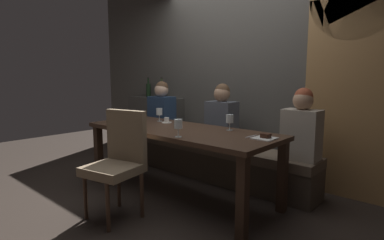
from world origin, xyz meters
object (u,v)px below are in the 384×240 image
diner_redhead (162,110)px  wine_glass_far_left (230,119)px  dining_table (179,136)px  wine_glass_end_left (178,124)px  chair_near_side (119,157)px  wine_glass_far_right (159,112)px  wine_bottle_pale_label (162,90)px  wine_bottle_dark_red (148,90)px  diner_bearded (222,116)px  diner_far_end (302,126)px  dessert_plate (265,137)px  espresso_cup (167,121)px  fork_on_table (251,136)px  banquette_bench (218,161)px

diner_redhead → wine_glass_far_left: 1.54m
dining_table → wine_glass_end_left: bearing=-46.3°
chair_near_side → wine_glass_far_right: bearing=117.0°
wine_glass_far_right → wine_bottle_pale_label: bearing=135.6°
chair_near_side → wine_bottle_dark_red: wine_bottle_dark_red is taller
diner_bearded → wine_glass_far_right: size_ratio=4.61×
diner_far_end → dessert_plate: (-0.09, -0.60, -0.04)m
wine_glass_end_left → espresso_cup: 0.89m
diner_redhead → wine_bottle_dark_red: (-0.73, 0.37, 0.25)m
wine_glass_far_left → espresso_cup: 0.87m
dining_table → espresso_cup: espresso_cup is taller
wine_bottle_dark_red → fork_on_table: (2.55, -0.94, -0.33)m
diner_far_end → wine_bottle_pale_label: bearing=172.5°
diner_redhead → diner_far_end: size_ratio=1.06×
diner_redhead → wine_glass_far_left: bearing=-15.8°
diner_redhead → wine_glass_end_left: bearing=-37.5°
diner_redhead → diner_far_end: bearing=0.7°
dining_table → diner_bearded: (0.03, 0.73, 0.15)m
wine_glass_far_right → wine_glass_far_left: same height
wine_bottle_pale_label → fork_on_table: bearing=-22.5°
wine_glass_far_right → dessert_plate: size_ratio=0.86×
diner_far_end → wine_glass_far_right: 1.67m
banquette_bench → wine_glass_end_left: 1.25m
wine_glass_end_left → wine_glass_far_left: same height
chair_near_side → diner_redhead: diner_redhead is taller
dining_table → chair_near_side: bearing=-95.5°
chair_near_side → fork_on_table: (0.89, 0.84, 0.18)m
diner_far_end → espresso_cup: size_ratio=6.08×
diner_far_end → wine_bottle_pale_label: wine_bottle_pale_label is taller
diner_bearded → espresso_cup: 0.68m
wine_bottle_dark_red → wine_glass_end_left: 2.49m
wine_glass_end_left → wine_glass_far_left: bearing=75.9°
chair_near_side → diner_redhead: 1.71m
diner_bearded → diner_far_end: (1.02, -0.02, -0.01)m
wine_bottle_dark_red → wine_bottle_pale_label: size_ratio=1.00×
dining_table → espresso_cup: bearing=153.7°
diner_redhead → wine_bottle_dark_red: wine_bottle_dark_red is taller
wine_bottle_pale_label → wine_glass_far_right: wine_bottle_pale_label is taller
diner_bearded → wine_glass_far_right: (-0.58, -0.51, 0.05)m
wine_bottle_dark_red → wine_glass_far_right: (1.18, -0.83, -0.21)m
wine_bottle_pale_label → espresso_cup: 1.32m
chair_near_side → wine_glass_end_left: 0.62m
banquette_bench → wine_glass_far_left: wine_glass_far_left is taller
chair_near_side → wine_glass_end_left: (0.39, 0.39, 0.30)m
dining_table → wine_glass_far_left: (0.47, 0.26, 0.20)m
diner_redhead → espresso_cup: diner_redhead is taller
wine_bottle_dark_red → wine_glass_far_right: wine_bottle_dark_red is taller
wine_bottle_dark_red → dining_table: bearing=-31.3°
banquette_bench → diner_redhead: (-1.01, -0.02, 0.59)m
banquette_bench → chair_near_side: 1.46m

